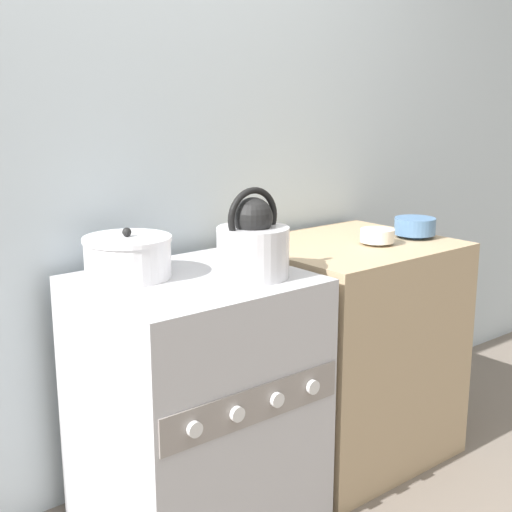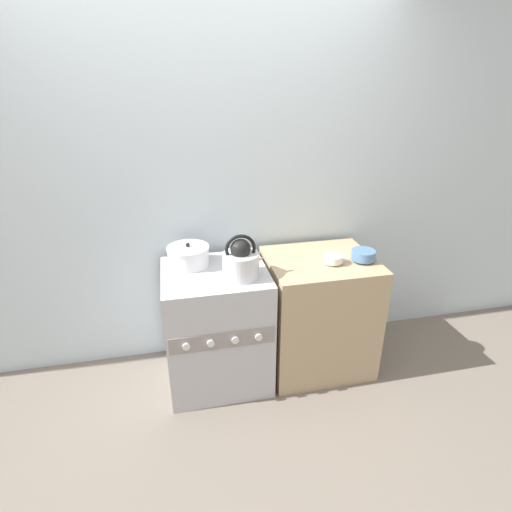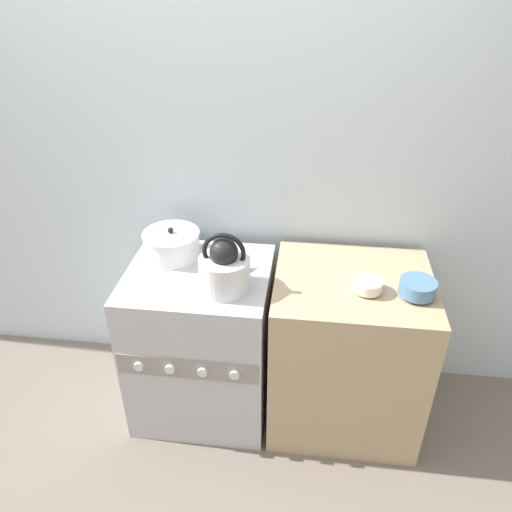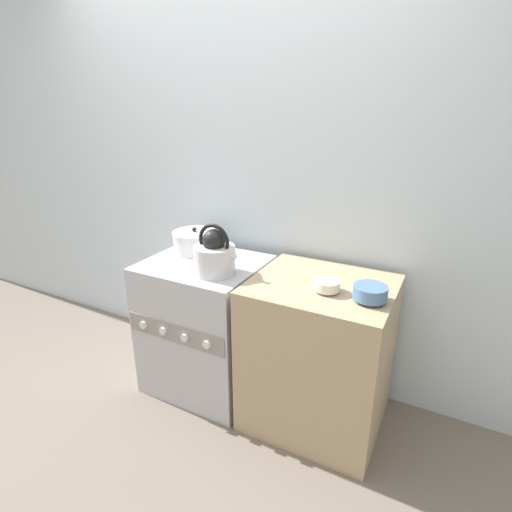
{
  "view_description": "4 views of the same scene",
  "coord_description": "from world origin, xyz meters",
  "px_view_note": "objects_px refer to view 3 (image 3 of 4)",
  "views": [
    {
      "loc": [
        -1.18,
        -1.45,
        1.39
      ],
      "look_at": [
        0.24,
        0.29,
        0.86
      ],
      "focal_mm": 50.0,
      "sensor_mm": 36.0,
      "label": 1
    },
    {
      "loc": [
        -0.22,
        -1.94,
        1.94
      ],
      "look_at": [
        0.26,
        0.27,
        0.92
      ],
      "focal_mm": 28.0,
      "sensor_mm": 36.0,
      "label": 2
    },
    {
      "loc": [
        0.5,
        -1.56,
        2.09
      ],
      "look_at": [
        0.27,
        0.32,
        0.92
      ],
      "focal_mm": 35.0,
      "sensor_mm": 36.0,
      "label": 3
    },
    {
      "loc": [
        1.26,
        -1.46,
        1.67
      ],
      "look_at": [
        0.34,
        0.29,
        0.92
      ],
      "focal_mm": 28.0,
      "sensor_mm": 36.0,
      "label": 4
    }
  ],
  "objects_px": {
    "enamel_bowl": "(418,288)",
    "kettle": "(225,269)",
    "small_ceramic_bowl": "(368,285)",
    "stove": "(202,341)",
    "cooking_pot": "(172,244)"
  },
  "relations": [
    {
      "from": "enamel_bowl",
      "to": "small_ceramic_bowl",
      "type": "distance_m",
      "value": 0.2
    },
    {
      "from": "cooking_pot",
      "to": "small_ceramic_bowl",
      "type": "height_order",
      "value": "cooking_pot"
    },
    {
      "from": "enamel_bowl",
      "to": "small_ceramic_bowl",
      "type": "relative_size",
      "value": 1.24
    },
    {
      "from": "enamel_bowl",
      "to": "stove",
      "type": "bearing_deg",
      "value": 175.54
    },
    {
      "from": "stove",
      "to": "enamel_bowl",
      "type": "relative_size",
      "value": 5.32
    },
    {
      "from": "kettle",
      "to": "small_ceramic_bowl",
      "type": "xyz_separation_m",
      "value": [
        0.61,
        0.04,
        -0.06
      ]
    },
    {
      "from": "stove",
      "to": "kettle",
      "type": "xyz_separation_m",
      "value": [
        0.15,
        -0.11,
        0.52
      ]
    },
    {
      "from": "stove",
      "to": "enamel_bowl",
      "type": "xyz_separation_m",
      "value": [
        0.96,
        -0.08,
        0.47
      ]
    },
    {
      "from": "stove",
      "to": "kettle",
      "type": "relative_size",
      "value": 2.98
    },
    {
      "from": "enamel_bowl",
      "to": "kettle",
      "type": "bearing_deg",
      "value": -177.87
    },
    {
      "from": "stove",
      "to": "cooking_pot",
      "type": "height_order",
      "value": "cooking_pot"
    },
    {
      "from": "small_ceramic_bowl",
      "to": "stove",
      "type": "bearing_deg",
      "value": 174.91
    },
    {
      "from": "kettle",
      "to": "small_ceramic_bowl",
      "type": "bearing_deg",
      "value": 3.55
    },
    {
      "from": "cooking_pot",
      "to": "enamel_bowl",
      "type": "xyz_separation_m",
      "value": [
        1.11,
        -0.21,
        -0.01
      ]
    },
    {
      "from": "stove",
      "to": "cooking_pot",
      "type": "bearing_deg",
      "value": 138.69
    }
  ]
}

